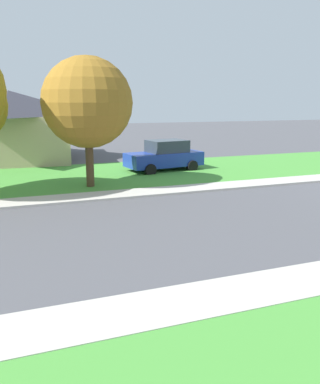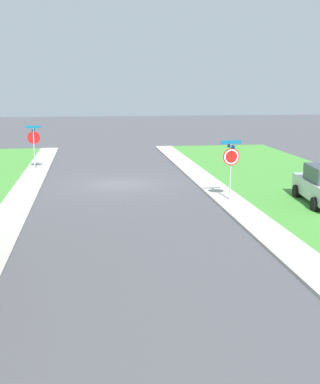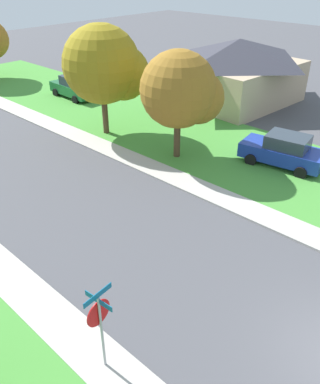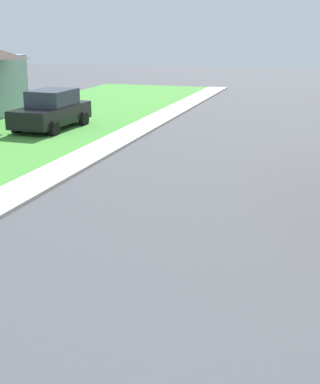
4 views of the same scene
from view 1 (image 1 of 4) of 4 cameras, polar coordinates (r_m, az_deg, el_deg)
name	(u,v)px [view 1 (image 1 of 4)]	position (r m, az deg, el deg)	size (l,w,h in m)	color
sidewalk_east	(100,196)	(16.50, -8.68, -0.59)	(1.40, 56.00, 0.10)	#B7B2A8
lawn_east	(82,177)	(21.03, -11.28, 2.20)	(8.00, 56.00, 0.08)	#479338
sidewalk_west	(198,301)	(8.04, 5.56, -15.45)	(1.40, 56.00, 0.10)	#B7B2A8
car_blue_kerbside_mid	(165,156)	(22.39, 0.69, 5.25)	(2.51, 4.52, 1.76)	#1E389E
tree_sidewalk_far	(90,106)	(18.23, -10.10, 12.20)	(4.29, 3.99, 5.82)	#4C3823
house_right_setback	(11,125)	(28.47, -20.76, 9.11)	(9.56, 8.46, 4.60)	tan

